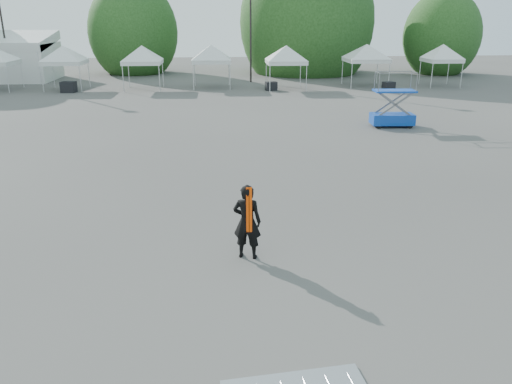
{
  "coord_description": "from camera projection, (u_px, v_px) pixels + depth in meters",
  "views": [
    {
      "loc": [
        -0.08,
        -12.19,
        5.5
      ],
      "look_at": [
        0.86,
        -0.39,
        1.3
      ],
      "focal_mm": 35.0,
      "sensor_mm": 36.0,
      "label": 1
    }
  ],
  "objects": [
    {
      "name": "tent_d",
      "position": [
        142.0,
        49.0,
        38.26
      ],
      "size": [
        4.12,
        4.12,
        3.88
      ],
      "color": "silver",
      "rests_on": "ground"
    },
    {
      "name": "tree_mid_e",
      "position": [
        306.0,
        22.0,
        49.0
      ],
      "size": [
        5.12,
        5.12,
        7.79
      ],
      "color": "#382314",
      "rests_on": "ground"
    },
    {
      "name": "tent_g",
      "position": [
        367.0,
        48.0,
        40.1
      ],
      "size": [
        4.55,
        4.55,
        3.88
      ],
      "color": "silver",
      "rests_on": "ground"
    },
    {
      "name": "tent_f",
      "position": [
        286.0,
        49.0,
        38.42
      ],
      "size": [
        4.23,
        4.23,
        3.88
      ],
      "color": "silver",
      "rests_on": "ground"
    },
    {
      "name": "crate_mid",
      "position": [
        271.0,
        86.0,
        38.59
      ],
      "size": [
        0.94,
        0.78,
        0.66
      ],
      "primitive_type": "cube",
      "rotation": [
        0.0,
        0.0,
        0.15
      ],
      "color": "black",
      "rests_on": "ground"
    },
    {
      "name": "tent_e",
      "position": [
        211.0,
        48.0,
        39.27
      ],
      "size": [
        4.29,
        4.29,
        3.88
      ],
      "color": "silver",
      "rests_on": "ground"
    },
    {
      "name": "crate_west",
      "position": [
        69.0,
        87.0,
        37.56
      ],
      "size": [
        1.13,
        0.93,
        0.8
      ],
      "primitive_type": "cube",
      "rotation": [
        0.0,
        0.0,
        -0.12
      ],
      "color": "black",
      "rests_on": "ground"
    },
    {
      "name": "tent_c",
      "position": [
        63.0,
        49.0,
        38.12
      ],
      "size": [
        4.24,
        4.24,
        3.88
      ],
      "color": "silver",
      "rests_on": "ground"
    },
    {
      "name": "man",
      "position": [
        247.0,
        222.0,
        11.73
      ],
      "size": [
        0.76,
        0.6,
        1.84
      ],
      "rotation": [
        0.0,
        0.0,
        2.88
      ],
      "color": "black",
      "rests_on": "ground"
    },
    {
      "name": "crate_east",
      "position": [
        389.0,
        86.0,
        38.61
      ],
      "size": [
        1.0,
        0.87,
        0.66
      ],
      "primitive_type": "cube",
      "rotation": [
        0.0,
        0.0,
        0.28
      ],
      "color": "black",
      "rests_on": "ground"
    },
    {
      "name": "light_pole_east",
      "position": [
        251.0,
        15.0,
        41.74
      ],
      "size": [
        0.6,
        0.25,
        9.8
      ],
      "color": "black",
      "rests_on": "ground"
    },
    {
      "name": "tent_h",
      "position": [
        443.0,
        48.0,
        39.97
      ],
      "size": [
        3.75,
        3.75,
        3.88
      ],
      "color": "silver",
      "rests_on": "ground"
    },
    {
      "name": "tree_far_e",
      "position": [
        442.0,
        36.0,
        48.5
      ],
      "size": [
        3.84,
        3.84,
        5.84
      ],
      "color": "#382314",
      "rests_on": "ground"
    },
    {
      "name": "light_pole_west",
      "position": [
        0.0,
        12.0,
        41.96
      ],
      "size": [
        0.6,
        0.25,
        10.3
      ],
      "color": "black",
      "rests_on": "ground"
    },
    {
      "name": "scissor_lift",
      "position": [
        394.0,
        100.0,
        25.66
      ],
      "size": [
        2.22,
        1.2,
        2.8
      ],
      "rotation": [
        0.0,
        0.0,
        -0.05
      ],
      "color": "#0C4CA1",
      "rests_on": "ground"
    },
    {
      "name": "ground",
      "position": [
        223.0,
        234.0,
        13.3
      ],
      "size": [
        120.0,
        120.0,
        0.0
      ],
      "primitive_type": "plane",
      "color": "#474442",
      "rests_on": "ground"
    },
    {
      "name": "tree_mid_w",
      "position": [
        133.0,
        32.0,
        48.96
      ],
      "size": [
        4.16,
        4.16,
        6.33
      ],
      "color": "#382314",
      "rests_on": "ground"
    }
  ]
}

